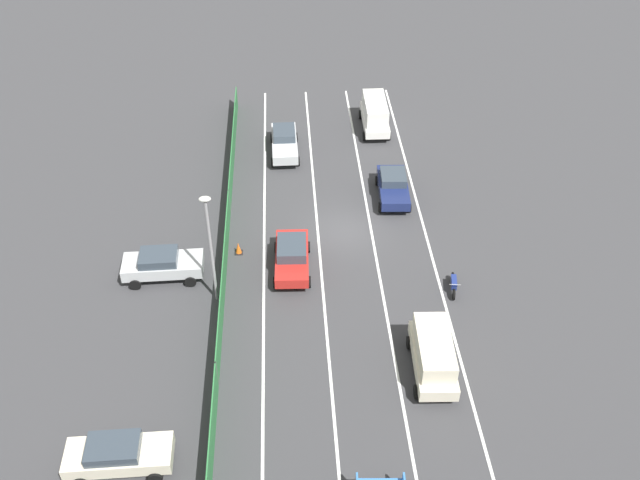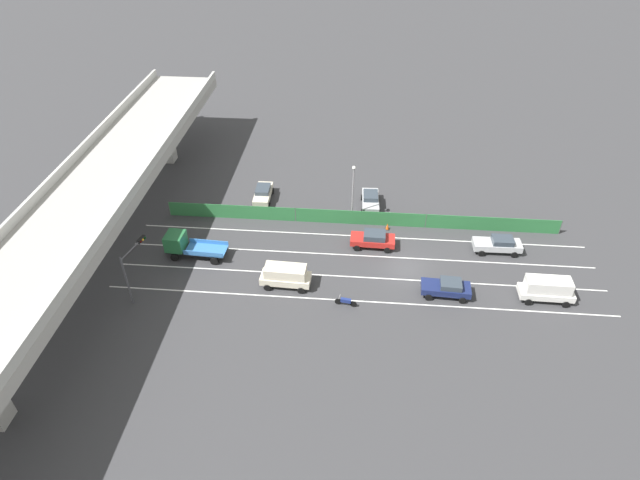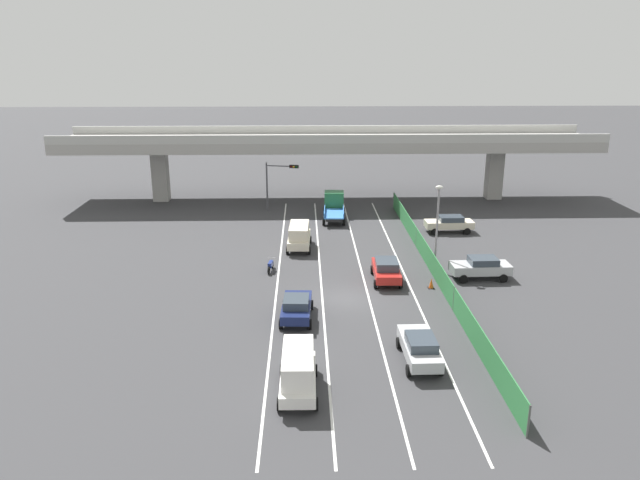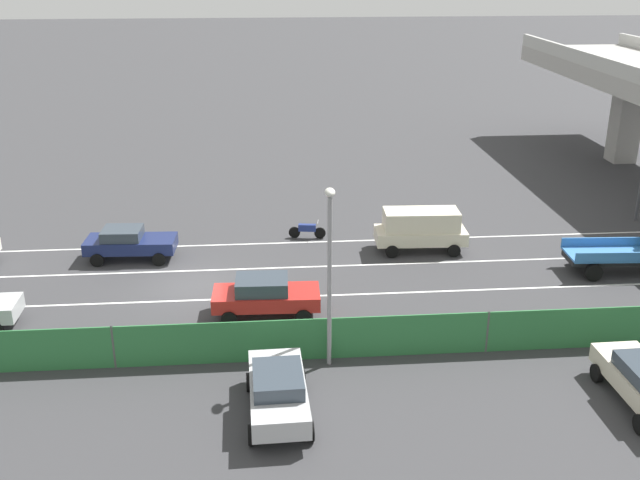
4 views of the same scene
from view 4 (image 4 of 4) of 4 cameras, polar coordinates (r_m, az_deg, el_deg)
name	(u,v)px [view 4 (image 4 of 4)]	position (r m, az deg, el deg)	size (l,w,h in m)	color
ground_plane	(194,285)	(33.75, -9.80, -3.46)	(300.00, 300.00, 0.00)	#38383A
lane_line_left_edge	(290,243)	(38.07, -2.35, -0.21)	(0.14, 45.18, 0.01)	silver
lane_line_mid_left	(293,267)	(35.10, -2.12, -2.14)	(0.14, 45.18, 0.01)	silver
lane_line_mid_right	(297,296)	(32.17, -1.84, -4.42)	(0.14, 45.18, 0.01)	silver
lane_line_right_edge	(301,332)	(29.31, -1.50, -7.15)	(0.14, 45.18, 0.01)	silver
green_fence	(304,339)	(27.06, -1.25, -7.75)	(0.10, 41.28, 1.66)	#2D753D
car_van_cream	(421,228)	(37.00, 7.85, 0.95)	(2.19, 4.59, 2.13)	beige
car_sedan_navy	(129,242)	(36.93, -14.65, -0.16)	(2.18, 4.42, 1.59)	navy
car_sedan_red	(265,295)	(30.29, -4.30, -4.26)	(2.16, 4.45, 1.67)	red
motorcycle	(307,230)	(38.53, -1.00, 0.80)	(0.60, 1.94, 0.93)	black
parked_wagon_silver	(278,390)	(24.05, -3.29, -11.58)	(4.42, 2.11, 1.66)	#B2B5B7
street_lamp	(330,260)	(25.34, 0.75, -1.59)	(0.60, 0.36, 6.72)	gray
traffic_cone	(226,345)	(27.88, -7.32, -8.14)	(0.47, 0.47, 0.73)	orange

